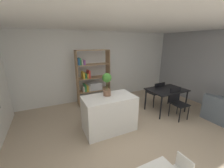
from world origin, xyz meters
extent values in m
plane|color=tan|center=(0.00, 0.00, 0.00)|extent=(9.34, 9.34, 0.00)
cube|color=white|center=(0.00, 0.00, 2.58)|extent=(6.79, 5.33, 0.06)
cube|color=silver|center=(0.00, 2.64, 1.28)|extent=(6.79, 0.06, 2.55)
cube|color=gray|center=(3.36, 0.00, 1.28)|extent=(0.06, 5.33, 2.55)
cube|color=silver|center=(-0.34, 0.47, 0.45)|extent=(1.27, 0.72, 0.90)
cylinder|color=brown|center=(-0.35, 0.57, 0.96)|extent=(0.19, 0.19, 0.13)
cylinder|color=#476633|center=(-0.35, 0.57, 1.14)|extent=(0.01, 0.01, 0.23)
sphere|color=#356F27|center=(-0.35, 0.57, 1.35)|extent=(0.23, 0.23, 0.23)
cube|color=#997551|center=(-0.73, 2.25, 0.96)|extent=(0.02, 0.37, 1.93)
cube|color=#997551|center=(0.41, 2.25, 0.96)|extent=(0.02, 0.37, 1.93)
cube|color=#997551|center=(-0.16, 2.25, 1.91)|extent=(1.17, 0.37, 0.02)
cube|color=#997551|center=(-0.16, 2.25, 0.01)|extent=(1.17, 0.37, 0.02)
cube|color=#997551|center=(-0.16, 2.25, 0.49)|extent=(1.12, 0.37, 0.02)
cube|color=#997551|center=(-0.16, 2.25, 0.96)|extent=(1.12, 0.37, 0.02)
cube|color=#997551|center=(-0.16, 2.25, 1.43)|extent=(1.12, 0.37, 0.02)
cube|color=gold|center=(-0.54, 2.25, 0.12)|extent=(0.05, 0.31, 0.19)
cube|color=orange|center=(-0.47, 2.25, 0.11)|extent=(0.05, 0.31, 0.18)
cube|color=silver|center=(-0.55, 2.25, 0.60)|extent=(0.04, 0.31, 0.19)
cube|color=#338E4C|center=(-0.49, 2.25, 0.63)|extent=(0.05, 0.31, 0.25)
cube|color=gold|center=(-0.42, 2.25, 0.60)|extent=(0.06, 0.31, 0.20)
cube|color=silver|center=(-0.35, 2.25, 0.60)|extent=(0.04, 0.31, 0.20)
cube|color=gold|center=(-0.52, 2.25, 1.08)|extent=(0.06, 0.31, 0.22)
cube|color=#338E4C|center=(-0.45, 2.25, 1.06)|extent=(0.04, 0.31, 0.18)
cube|color=orange|center=(-0.39, 2.25, 1.05)|extent=(0.05, 0.31, 0.16)
cube|color=red|center=(-0.33, 2.25, 1.10)|extent=(0.06, 0.31, 0.26)
cube|color=#2D6BAD|center=(-0.66, 2.25, 1.56)|extent=(0.04, 0.31, 0.23)
cube|color=#338E4C|center=(-0.61, 2.25, 1.56)|extent=(0.03, 0.31, 0.23)
cube|color=silver|center=(-0.55, 2.25, 1.53)|extent=(0.04, 0.31, 0.17)
cube|color=#8E4793|center=(-0.47, 2.25, 1.52)|extent=(0.05, 0.31, 0.15)
cube|color=#B7BABC|center=(-0.10, 2.25, 0.63)|extent=(0.44, 0.32, 0.26)
cube|color=silver|center=(0.06, -1.37, 0.41)|extent=(0.03, 0.28, 0.24)
cube|color=black|center=(1.72, 0.62, 0.73)|extent=(1.18, 0.81, 0.03)
cylinder|color=black|center=(1.19, 0.27, 0.36)|extent=(0.04, 0.04, 0.71)
cylinder|color=black|center=(2.25, 0.27, 0.36)|extent=(0.04, 0.04, 0.71)
cylinder|color=black|center=(1.19, 0.97, 0.36)|extent=(0.04, 0.04, 0.71)
cylinder|color=black|center=(2.25, 0.97, 0.36)|extent=(0.04, 0.04, 0.71)
cube|color=black|center=(1.72, 1.15, 0.47)|extent=(0.49, 0.47, 0.03)
cube|color=black|center=(1.74, 0.94, 0.67)|extent=(0.46, 0.07, 0.38)
cylinder|color=black|center=(1.91, 1.35, 0.23)|extent=(0.03, 0.03, 0.46)
cylinder|color=black|center=(1.51, 1.32, 0.23)|extent=(0.03, 0.03, 0.46)
cylinder|color=black|center=(1.93, 0.97, 0.23)|extent=(0.03, 0.03, 0.46)
cylinder|color=black|center=(1.54, 0.94, 0.23)|extent=(0.03, 0.03, 0.46)
cube|color=black|center=(1.72, 0.09, 0.45)|extent=(0.41, 0.44, 0.03)
cube|color=black|center=(1.73, 0.30, 0.67)|extent=(0.40, 0.04, 0.42)
cylinder|color=black|center=(1.55, -0.09, 0.22)|extent=(0.03, 0.03, 0.44)
cylinder|color=black|center=(1.89, -0.09, 0.22)|extent=(0.03, 0.03, 0.44)
cylinder|color=black|center=(1.55, 0.28, 0.22)|extent=(0.03, 0.03, 0.44)
cylinder|color=black|center=(1.90, 0.28, 0.22)|extent=(0.03, 0.03, 0.44)
cube|color=slate|center=(2.85, -0.21, 0.47)|extent=(0.65, 0.14, 0.20)
camera|label=1|loc=(-1.63, -2.41, 2.15)|focal=22.35mm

